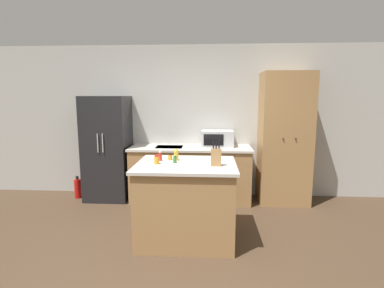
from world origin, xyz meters
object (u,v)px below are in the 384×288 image
at_px(pantry_cabinet, 284,139).
at_px(microwave, 217,138).
at_px(refrigerator, 108,148).
at_px(spice_bottle_tall_dark, 170,157).
at_px(spice_bottle_short_red, 176,155).
at_px(fire_extinguisher, 78,188).
at_px(spice_bottle_amber_oil, 175,160).
at_px(spice_bottle_green_herb, 160,156).
at_px(spice_bottle_pale_salt, 157,160).
at_px(knife_block, 216,157).

height_order(pantry_cabinet, microwave, pantry_cabinet).
xyz_separation_m(refrigerator, spice_bottle_tall_dark, (1.23, -1.24, 0.11)).
bearing_deg(spice_bottle_short_red, fire_extinguisher, 146.86).
height_order(refrigerator, spice_bottle_short_red, refrigerator).
height_order(pantry_cabinet, spice_bottle_amber_oil, pantry_cabinet).
distance_m(spice_bottle_short_red, spice_bottle_green_herb, 0.20).
height_order(refrigerator, fire_extinguisher, refrigerator).
xyz_separation_m(spice_bottle_short_red, spice_bottle_pale_salt, (-0.21, -0.22, -0.02)).
height_order(spice_bottle_tall_dark, fire_extinguisher, spice_bottle_tall_dark).
distance_m(spice_bottle_short_red, spice_bottle_pale_salt, 0.30).
xyz_separation_m(refrigerator, microwave, (1.85, 0.11, 0.17)).
relative_size(spice_bottle_pale_salt, fire_extinguisher, 0.28).
bearing_deg(microwave, fire_extinguisher, -176.44).
height_order(knife_block, spice_bottle_short_red, knife_block).
relative_size(refrigerator, knife_block, 5.77).
xyz_separation_m(refrigerator, pantry_cabinet, (2.93, 0.01, 0.19)).
bearing_deg(refrigerator, spice_bottle_amber_oil, -46.80).
relative_size(spice_bottle_short_red, fire_extinguisher, 0.37).
relative_size(pantry_cabinet, spice_bottle_pale_salt, 19.41).
height_order(spice_bottle_amber_oil, spice_bottle_pale_salt, spice_bottle_pale_salt).
relative_size(spice_bottle_amber_oil, spice_bottle_pale_salt, 0.78).
distance_m(microwave, knife_block, 1.63).
bearing_deg(spice_bottle_amber_oil, knife_block, -14.43).
bearing_deg(knife_block, spice_bottle_green_herb, 160.76).
height_order(spice_bottle_tall_dark, spice_bottle_short_red, spice_bottle_short_red).
bearing_deg(spice_bottle_pale_salt, spice_bottle_green_herb, 86.49).
xyz_separation_m(spice_bottle_pale_salt, fire_extinguisher, (-1.65, 1.43, -0.83)).
relative_size(knife_block, spice_bottle_tall_dark, 3.76).
height_order(pantry_cabinet, knife_block, pantry_cabinet).
bearing_deg(spice_bottle_tall_dark, fire_extinguisher, 146.08).
bearing_deg(spice_bottle_short_red, refrigerator, 136.28).
xyz_separation_m(spice_bottle_amber_oil, spice_bottle_pale_salt, (-0.21, -0.07, 0.01)).
distance_m(microwave, spice_bottle_pale_salt, 1.74).
bearing_deg(knife_block, spice_bottle_amber_oil, 165.57).
height_order(knife_block, spice_bottle_green_herb, knife_block).
distance_m(spice_bottle_tall_dark, spice_bottle_green_herb, 0.12).
bearing_deg(spice_bottle_short_red, knife_block, -28.76).
xyz_separation_m(microwave, knife_block, (-0.05, -1.63, 0.01)).
bearing_deg(pantry_cabinet, spice_bottle_green_herb, -144.46).
bearing_deg(spice_bottle_pale_salt, spice_bottle_short_red, 46.29).
bearing_deg(spice_bottle_pale_salt, spice_bottle_tall_dark, 62.14).
relative_size(microwave, fire_extinguisher, 1.38).
distance_m(pantry_cabinet, microwave, 1.09).
relative_size(spice_bottle_green_herb, fire_extinguisher, 0.33).
bearing_deg(spice_bottle_amber_oil, microwave, 70.38).
xyz_separation_m(spice_bottle_green_herb, fire_extinguisher, (-1.66, 1.24, -0.84)).
relative_size(knife_block, spice_bottle_short_red, 2.10).
distance_m(microwave, spice_bottle_tall_dark, 1.48).
distance_m(spice_bottle_green_herb, fire_extinguisher, 2.24).
distance_m(knife_block, fire_extinguisher, 2.91).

